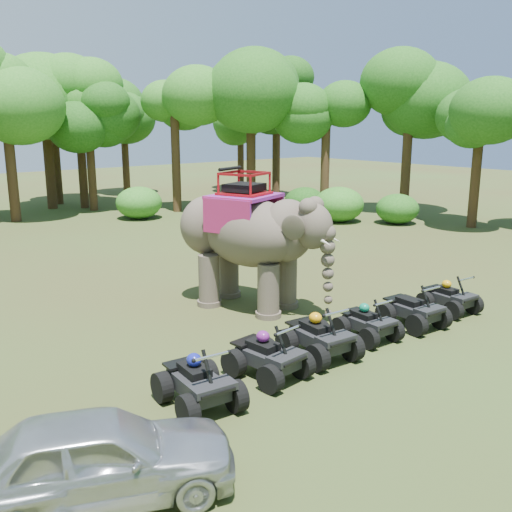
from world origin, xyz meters
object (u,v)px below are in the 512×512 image
at_px(atv_0, 198,376).
at_px(atv_4, 414,305).
at_px(atv_2, 319,331).
at_px(parked_car, 98,456).
at_px(atv_3, 368,318).
at_px(elephant, 247,239).
at_px(atv_5, 450,293).
at_px(atv_1, 268,350).

relative_size(atv_0, atv_4, 1.05).
bearing_deg(atv_2, atv_4, 3.12).
distance_m(parked_car, atv_0, 3.09).
distance_m(atv_2, atv_3, 1.82).
xyz_separation_m(parked_car, atv_4, (9.89, 1.46, -0.07)).
bearing_deg(elephant, atv_5, -64.39).
bearing_deg(atv_1, atv_5, -6.15).
bearing_deg(atv_0, atv_2, 9.05).
height_order(elephant, atv_2, elephant).
distance_m(elephant, atv_4, 5.16).
distance_m(elephant, atv_1, 5.24).
xyz_separation_m(atv_1, atv_4, (5.20, -0.11, -0.02)).
bearing_deg(atv_4, atv_2, -177.63).
bearing_deg(atv_1, atv_4, -6.88).
distance_m(atv_3, atv_4, 1.74).
bearing_deg(atv_3, elephant, 103.51).
relative_size(atv_2, atv_3, 1.16).
bearing_deg(atv_0, elephant, 48.70).
bearing_deg(atv_0, atv_1, 10.24).
bearing_deg(atv_5, elephant, 140.04).
xyz_separation_m(elephant, atv_4, (2.42, -4.31, -1.47)).
xyz_separation_m(atv_0, atv_3, (5.42, 0.21, -0.08)).
relative_size(atv_3, atv_5, 0.99).
distance_m(atv_2, atv_5, 5.40).
height_order(atv_0, atv_2, atv_2).
bearing_deg(atv_3, atv_0, -173.81).
bearing_deg(atv_5, atv_4, -173.56).
bearing_deg(atv_3, atv_5, 1.77).
distance_m(atv_1, atv_2, 1.66).
relative_size(atv_2, atv_4, 1.07).
height_order(parked_car, atv_2, parked_car).
height_order(parked_car, atv_0, parked_car).
bearing_deg(atv_3, atv_1, -174.86).
relative_size(elephant, atv_5, 3.16).
height_order(elephant, parked_car, elephant).
bearing_deg(parked_car, atv_0, -39.24).
bearing_deg(atv_3, atv_2, -175.18).
bearing_deg(atv_0, parked_car, -146.38).
height_order(parked_car, atv_1, parked_car).
bearing_deg(atv_1, atv_3, -4.44).
bearing_deg(atv_5, atv_2, -176.23).
height_order(parked_car, atv_4, parked_car).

